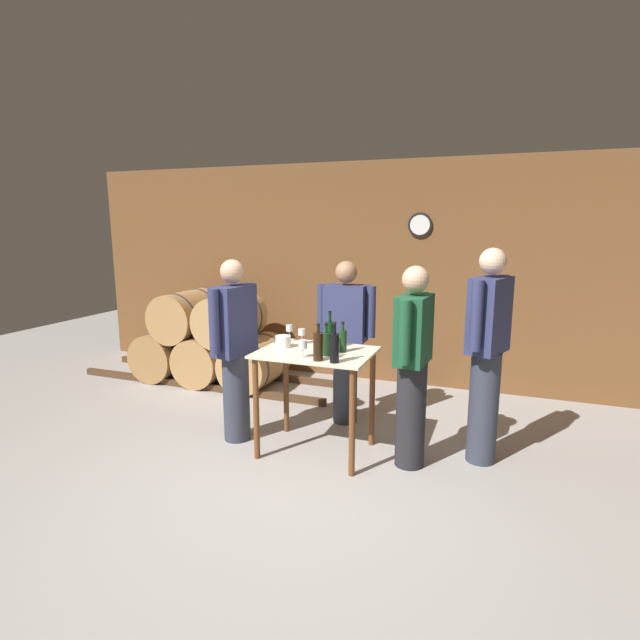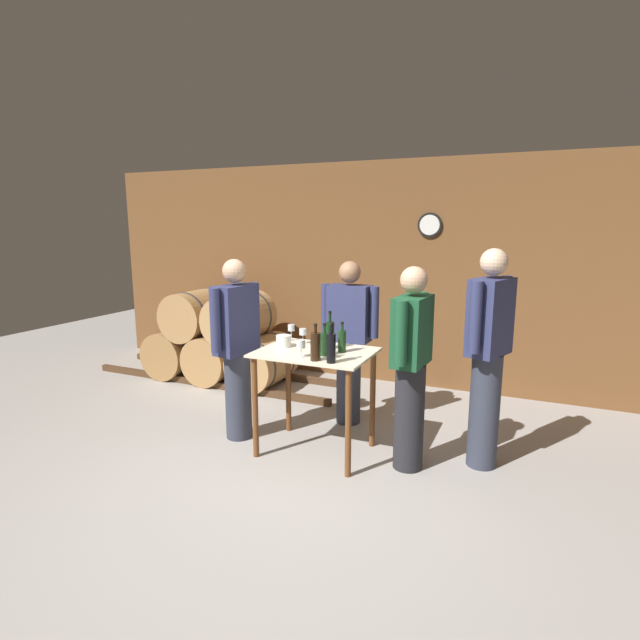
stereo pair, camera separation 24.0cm
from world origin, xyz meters
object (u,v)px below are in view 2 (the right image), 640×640
person_visitor_near_door (237,346)px  wine_glass_near_right (301,344)px  wine_bottle_left (315,346)px  wine_glass_near_center (303,332)px  person_host (411,365)px  wine_bottle_far_left (329,334)px  wine_bottle_center (324,343)px  wine_bottle_far_right (331,347)px  wine_glass_near_left (291,329)px  wine_bottle_right (342,340)px  person_visitor_with_scarf (488,354)px  ice_bucket (284,341)px  person_visitor_bearded (349,339)px

person_visitor_near_door → wine_glass_near_right: bearing=-14.8°
wine_glass_near_right → person_visitor_near_door: person_visitor_near_door is taller
wine_bottle_left → wine_glass_near_center: wine_bottle_left is taller
wine_glass_near_center → person_host: (1.02, -0.16, -0.14)m
wine_bottle_far_left → wine_bottle_center: wine_bottle_far_left is taller
wine_bottle_left → wine_bottle_center: 0.17m
wine_bottle_far_right → wine_glass_near_left: 0.82m
wine_bottle_right → wine_bottle_far_right: (0.04, -0.34, 0.02)m
wine_bottle_center → person_host: 0.71m
wine_glass_near_right → person_visitor_with_scarf: bearing=21.3°
wine_bottle_right → wine_bottle_far_right: 0.34m
wine_bottle_left → wine_bottle_right: wine_bottle_left is taller
wine_bottle_right → person_host: bearing=-2.2°
wine_bottle_right → person_visitor_near_door: bearing=-175.3°
person_visitor_with_scarf → person_visitor_near_door: 2.16m
wine_bottle_center → ice_bucket: wine_bottle_center is taller
person_visitor_with_scarf → wine_glass_near_right: bearing=-158.7°
wine_bottle_far_left → wine_bottle_left: wine_bottle_far_left is taller
wine_bottle_far_left → wine_glass_near_center: size_ratio=2.37×
person_visitor_bearded → person_visitor_near_door: 1.10m
person_visitor_with_scarf → ice_bucket: bearing=-169.9°
person_visitor_near_door → wine_bottle_right: bearing=4.7°
wine_bottle_center → person_visitor_bearded: bearing=96.7°
wine_bottle_center → wine_bottle_far_right: 0.22m
wine_bottle_center → wine_bottle_far_right: wine_bottle_far_right is taller
wine_glass_near_left → wine_bottle_far_right: bearing=-40.8°
wine_bottle_right → wine_glass_near_center: bearing=162.3°
wine_glass_near_left → ice_bucket: size_ratio=1.13×
wine_bottle_far_left → wine_bottle_far_right: (0.19, -0.41, 0.00)m
wine_bottle_far_left → person_visitor_bearded: 0.62m
person_host → wine_glass_near_right: bearing=-163.1°
wine_bottle_far_right → person_visitor_near_door: size_ratio=0.19×
person_host → person_visitor_with_scarf: size_ratio=0.92×
wine_bottle_far_left → wine_bottle_center: 0.24m
ice_bucket → wine_glass_near_center: bearing=59.7°
ice_bucket → person_visitor_with_scarf: person_visitor_with_scarf is taller
wine_glass_near_right → person_host: size_ratio=0.09×
wine_bottle_left → person_visitor_near_door: person_visitor_near_door is taller
wine_glass_near_right → person_visitor_near_door: 0.78m
wine_bottle_right → wine_glass_near_center: 0.45m
wine_bottle_center → wine_bottle_far_right: size_ratio=0.84×
person_visitor_with_scarf → person_visitor_bearded: size_ratio=1.10×
wine_bottle_far_right → person_visitor_with_scarf: person_visitor_with_scarf is taller
wine_bottle_right → person_visitor_with_scarf: size_ratio=0.15×
wine_bottle_right → person_visitor_with_scarf: person_visitor_with_scarf is taller
ice_bucket → person_visitor_with_scarf: (1.67, 0.30, -0.01)m
wine_bottle_left → person_host: person_host is taller
person_visitor_with_scarf → wine_bottle_center: bearing=-161.1°
person_visitor_with_scarf → person_host: bearing=-152.4°
wine_bottle_far_left → wine_bottle_far_right: size_ratio=1.02×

